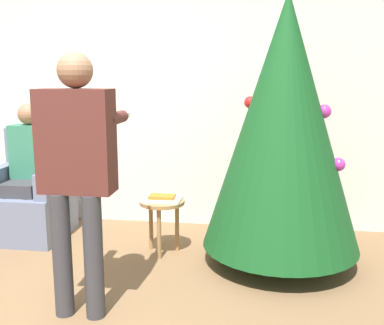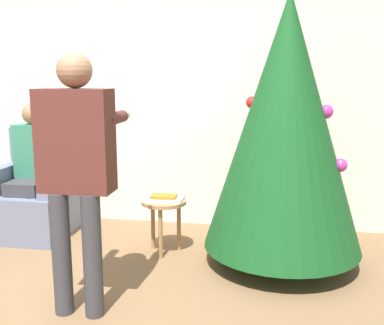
% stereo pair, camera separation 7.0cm
% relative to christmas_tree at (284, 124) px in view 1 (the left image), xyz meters
% --- Properties ---
extents(wall_back, '(8.00, 0.06, 2.70)m').
position_rel_christmas_tree_xyz_m(wall_back, '(-1.39, 0.90, 0.21)').
color(wall_back, silver).
rests_on(wall_back, ground_plane).
extents(christmas_tree, '(1.24, 1.24, 2.13)m').
position_rel_christmas_tree_xyz_m(christmas_tree, '(0.00, 0.00, 0.00)').
color(christmas_tree, brown).
rests_on(christmas_tree, ground_plane).
extents(armchair, '(0.66, 0.69, 1.00)m').
position_rel_christmas_tree_xyz_m(armchair, '(-2.30, 0.33, -0.79)').
color(armchair, slate).
rests_on(armchair, ground_plane).
extents(person_seated, '(0.36, 0.46, 1.25)m').
position_rel_christmas_tree_xyz_m(person_seated, '(-2.30, 0.30, -0.45)').
color(person_seated, '#38383D').
rests_on(person_seated, ground_plane).
extents(person_standing, '(0.46, 0.57, 1.64)m').
position_rel_christmas_tree_xyz_m(person_standing, '(-1.29, -0.97, -0.15)').
color(person_standing, '#38383D').
rests_on(person_standing, ground_plane).
extents(side_stool, '(0.38, 0.38, 0.46)m').
position_rel_christmas_tree_xyz_m(side_stool, '(-0.98, 0.07, -0.75)').
color(side_stool, '#A37547').
rests_on(side_stool, ground_plane).
extents(laptop, '(0.32, 0.23, 0.02)m').
position_rel_christmas_tree_xyz_m(laptop, '(-0.98, 0.07, -0.66)').
color(laptop, silver).
rests_on(laptop, side_stool).
extents(book, '(0.21, 0.13, 0.02)m').
position_rel_christmas_tree_xyz_m(book, '(-0.98, 0.07, -0.64)').
color(book, orange).
rests_on(book, laptop).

